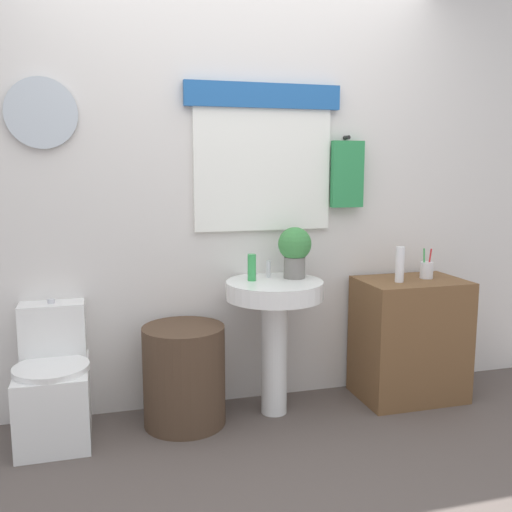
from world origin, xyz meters
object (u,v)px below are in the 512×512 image
lotion_bottle (400,264)px  soap_bottle (252,267)px  wooden_cabinet (409,339)px  potted_plant (295,249)px  toothbrush_cup (426,270)px  laundry_hamper (184,375)px  toilet (54,387)px  pedestal_sink (274,312)px

lotion_bottle → soap_bottle: bearing=174.2°
wooden_cabinet → soap_bottle: 1.11m
potted_plant → toothbrush_cup: size_ratio=1.61×
laundry_hamper → potted_plant: potted_plant is taller
laundry_hamper → lotion_bottle: bearing=-1.8°
laundry_hamper → soap_bottle: size_ratio=3.67×
toothbrush_cup → soap_bottle: bearing=178.4°
laundry_hamper → toilet: bearing=177.4°
toilet → wooden_cabinet: size_ratio=0.96×
soap_bottle → potted_plant: (0.26, 0.01, 0.10)m
pedestal_sink → lotion_bottle: bearing=-3.0°
toilet → laundry_hamper: (0.69, -0.03, 0.00)m
pedestal_sink → laundry_hamper: bearing=180.0°
laundry_hamper → soap_bottle: bearing=7.1°
toilet → pedestal_sink: pedestal_sink is taller
wooden_cabinet → lotion_bottle: lotion_bottle is taller
laundry_hamper → soap_bottle: 0.71m
pedestal_sink → toothbrush_cup: 1.01m
pedestal_sink → toilet: bearing=178.5°
pedestal_sink → potted_plant: potted_plant is taller
toilet → potted_plant: size_ratio=2.41×
toilet → lotion_bottle: (1.98, -0.07, 0.57)m
toilet → potted_plant: 1.51m
potted_plant → toilet: bearing=-178.8°
wooden_cabinet → lotion_bottle: (-0.11, -0.04, 0.48)m
laundry_hamper → potted_plant: size_ratio=1.88×
laundry_hamper → toothbrush_cup: bearing=0.8°
pedestal_sink → lotion_bottle: (0.77, -0.04, 0.25)m
laundry_hamper → pedestal_sink: bearing=0.0°
toilet → lotion_bottle: size_ratio=3.38×
soap_bottle → toothbrush_cup: soap_bottle is taller
pedestal_sink → potted_plant: bearing=23.2°
pedestal_sink → lotion_bottle: lotion_bottle is taller
wooden_cabinet → potted_plant: bearing=175.3°
toilet → wooden_cabinet: 2.09m
soap_bottle → lotion_bottle: (0.89, -0.09, -0.01)m
potted_plant → toothbrush_cup: (0.85, -0.04, -0.16)m
laundry_hamper → lotion_bottle: (1.29, -0.04, 0.57)m
pedestal_sink → lotion_bottle: 0.81m
pedestal_sink → soap_bottle: soap_bottle is taller
potted_plant → laundry_hamper: bearing=-174.8°
toilet → toothbrush_cup: bearing=-0.3°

